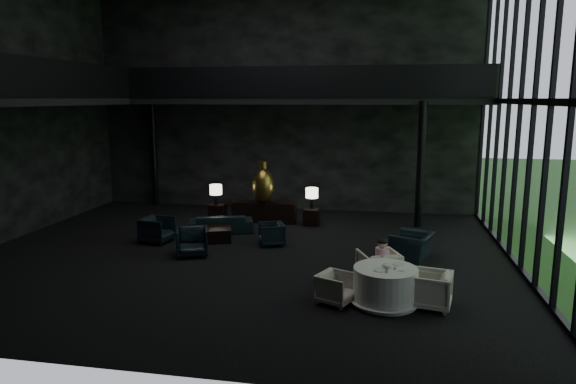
% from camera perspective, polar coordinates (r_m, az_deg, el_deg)
% --- Properties ---
extents(floor, '(14.00, 12.00, 0.02)m').
position_cam_1_polar(floor, '(13.71, -5.26, -6.97)').
color(floor, black).
rests_on(floor, ground).
extents(wall_back, '(14.00, 0.04, 8.00)m').
position_cam_1_polar(wall_back, '(18.94, -0.51, 10.13)').
color(wall_back, black).
rests_on(wall_back, ground).
extents(wall_front, '(14.00, 0.04, 8.00)m').
position_cam_1_polar(wall_front, '(7.51, -18.34, 9.28)').
color(wall_front, black).
rests_on(wall_front, ground).
extents(curtain_wall, '(0.20, 12.00, 8.00)m').
position_cam_1_polar(curtain_wall, '(13.04, 25.71, 9.03)').
color(curtain_wall, black).
rests_on(curtain_wall, ground).
extents(mezzanine_left, '(2.00, 12.00, 0.25)m').
position_cam_1_polar(mezzanine_left, '(15.83, -27.22, 8.96)').
color(mezzanine_left, black).
rests_on(mezzanine_left, wall_left).
extents(mezzanine_back, '(12.00, 2.00, 0.25)m').
position_cam_1_polar(mezzanine_back, '(17.79, 2.09, 10.11)').
color(mezzanine_back, black).
rests_on(mezzanine_back, wall_back).
extents(railing_left, '(0.06, 12.00, 1.00)m').
position_cam_1_polar(railing_left, '(15.25, -24.36, 11.44)').
color(railing_left, black).
rests_on(railing_left, mezzanine_left).
extents(railing_back, '(12.00, 0.06, 1.00)m').
position_cam_1_polar(railing_back, '(16.80, 1.59, 12.15)').
color(railing_back, black).
rests_on(railing_back, mezzanine_back).
extents(column_nw, '(0.24, 0.24, 4.00)m').
position_cam_1_polar(column_nw, '(20.31, -14.69, 4.16)').
color(column_nw, black).
rests_on(column_nw, floor).
extents(column_ne, '(0.24, 0.24, 4.00)m').
position_cam_1_polar(column_ne, '(16.77, 14.50, 2.92)').
color(column_ne, black).
rests_on(column_ne, floor).
extents(console, '(2.12, 0.48, 0.67)m').
position_cam_1_polar(console, '(17.14, -2.65, -2.25)').
color(console, black).
rests_on(console, floor).
extents(bronze_urn, '(0.74, 0.74, 1.38)m').
position_cam_1_polar(bronze_urn, '(16.84, -2.77, 0.74)').
color(bronze_urn, '#B3882A').
rests_on(bronze_urn, console).
extents(side_table_left, '(0.52, 0.52, 0.57)m').
position_cam_1_polar(side_table_left, '(17.49, -7.83, -2.26)').
color(side_table_left, black).
rests_on(side_table_left, floor).
extents(table_lamp_left, '(0.41, 0.41, 0.68)m').
position_cam_1_polar(table_lamp_left, '(17.23, -8.02, 0.17)').
color(table_lamp_left, black).
rests_on(table_lamp_left, side_table_left).
extents(side_table_right, '(0.49, 0.49, 0.54)m').
position_cam_1_polar(side_table_right, '(16.75, 2.60, -2.79)').
color(side_table_right, black).
rests_on(side_table_right, floor).
extents(table_lamp_right, '(0.40, 0.40, 0.68)m').
position_cam_1_polar(table_lamp_right, '(16.68, 2.67, -0.20)').
color(table_lamp_right, black).
rests_on(table_lamp_right, side_table_right).
extents(sofa, '(1.88, 1.07, 0.71)m').
position_cam_1_polar(sofa, '(15.93, -7.48, -3.24)').
color(sofa, '#182C36').
rests_on(sofa, floor).
extents(lounge_armchair_west, '(0.88, 0.92, 0.84)m').
position_cam_1_polar(lounge_armchair_west, '(15.19, -14.35, -3.88)').
color(lounge_armchair_west, black).
rests_on(lounge_armchair_west, floor).
extents(lounge_armchair_east, '(0.75, 0.77, 0.63)m').
position_cam_1_polar(lounge_armchair_east, '(14.47, -1.85, -4.71)').
color(lounge_armchair_east, '#1D2736').
rests_on(lounge_armchair_east, floor).
extents(lounge_armchair_south, '(1.05, 1.02, 0.85)m').
position_cam_1_polar(lounge_armchair_south, '(13.71, -10.61, -5.25)').
color(lounge_armchair_south, black).
rests_on(lounge_armchair_south, floor).
extents(window_armchair, '(0.98, 1.20, 0.90)m').
position_cam_1_polar(window_armchair, '(13.56, 13.62, -5.44)').
color(window_armchair, '#232F37').
rests_on(window_armchair, floor).
extents(coffee_table, '(1.08, 1.08, 0.38)m').
position_cam_1_polar(coffee_table, '(15.09, -8.01, -4.65)').
color(coffee_table, black).
rests_on(coffee_table, floor).
extents(dining_table, '(1.45, 1.45, 0.75)m').
position_cam_1_polar(dining_table, '(10.64, 10.74, -10.44)').
color(dining_table, white).
rests_on(dining_table, floor).
extents(dining_chair_north, '(1.13, 1.10, 0.91)m').
position_cam_1_polar(dining_chair_north, '(11.63, 10.05, -7.94)').
color(dining_chair_north, '#AFA9A0').
rests_on(dining_chair_north, floor).
extents(dining_chair_east, '(0.88, 0.92, 0.82)m').
position_cam_1_polar(dining_chair_east, '(10.64, 15.56, -10.18)').
color(dining_chair_east, '#C0B4A0').
rests_on(dining_chair_east, floor).
extents(dining_chair_west, '(0.74, 0.76, 0.60)m').
position_cam_1_polar(dining_chair_west, '(10.54, 5.37, -10.65)').
color(dining_chair_west, beige).
rests_on(dining_chair_west, floor).
extents(child, '(0.30, 0.30, 0.64)m').
position_cam_1_polar(child, '(11.41, 10.44, -6.65)').
color(child, '#DBAFC9').
rests_on(child, dining_chair_north).
extents(plate_a, '(0.25, 0.25, 0.02)m').
position_cam_1_polar(plate_a, '(10.33, 10.13, -8.54)').
color(plate_a, white).
rests_on(plate_a, dining_table).
extents(plate_b, '(0.29, 0.29, 0.02)m').
position_cam_1_polar(plate_b, '(10.75, 12.18, -7.84)').
color(plate_b, white).
rests_on(plate_b, dining_table).
extents(saucer, '(0.18, 0.18, 0.01)m').
position_cam_1_polar(saucer, '(10.39, 12.46, -8.51)').
color(saucer, white).
rests_on(saucer, dining_table).
extents(coffee_cup, '(0.09, 0.09, 0.06)m').
position_cam_1_polar(coffee_cup, '(10.43, 11.86, -8.22)').
color(coffee_cup, white).
rests_on(coffee_cup, saucer).
extents(cereal_bowl, '(0.17, 0.17, 0.08)m').
position_cam_1_polar(cereal_bowl, '(10.51, 10.90, -8.02)').
color(cereal_bowl, white).
rests_on(cereal_bowl, dining_table).
extents(cream_pot, '(0.06, 0.06, 0.06)m').
position_cam_1_polar(cream_pot, '(10.21, 10.88, -8.65)').
color(cream_pot, '#99999E').
rests_on(cream_pot, dining_table).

